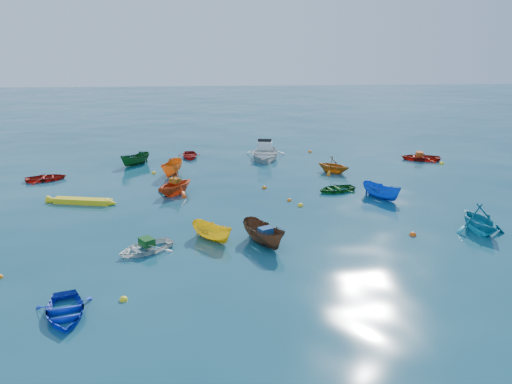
{
  "coord_description": "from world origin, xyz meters",
  "views": [
    {
      "loc": [
        -2.25,
        -24.91,
        9.79
      ],
      "look_at": [
        0.0,
        5.0,
        0.4
      ],
      "focal_mm": 35.0,
      "sensor_mm": 36.0,
      "label": 1
    }
  ],
  "objects": [
    {
      "name": "dinghy_red_far",
      "position": [
        -4.77,
        16.52,
        0.0
      ],
      "size": [
        2.16,
        2.84,
        0.56
      ],
      "primitive_type": "imported",
      "rotation": [
        0.0,
        0.0,
        0.09
      ],
      "color": "#9F120D",
      "rests_on": "ground"
    },
    {
      "name": "motorboat_white",
      "position": [
        1.54,
        15.68,
        0.0
      ],
      "size": [
        4.03,
        5.14,
        1.57
      ],
      "primitive_type": "imported",
      "rotation": [
        0.0,
        0.0,
        -0.15
      ],
      "color": "silver",
      "rests_on": "ground"
    },
    {
      "name": "kayak_yellow",
      "position": [
        -10.69,
        4.72,
        0.0
      ],
      "size": [
        4.24,
        1.49,
        0.43
      ],
      "primitive_type": null,
      "rotation": [
        0.0,
        0.0,
        1.36
      ],
      "color": "yellow",
      "rests_on": "ground"
    },
    {
      "name": "buoy_or_c",
      "position": [
        0.72,
        7.07,
        0.0
      ],
      "size": [
        0.34,
        0.34,
        0.34
      ],
      "primitive_type": "sphere",
      "color": "#CF670B",
      "rests_on": "ground"
    },
    {
      "name": "tarp_orange_b",
      "position": [
        14.25,
        14.19,
        0.5
      ],
      "size": [
        0.72,
        0.84,
        0.35
      ],
      "primitive_type": "cube",
      "rotation": [
        0.0,
        0.0,
        -1.83
      ],
      "color": "#CD4F15",
      "rests_on": "dinghy_red_ne"
    },
    {
      "name": "buoy_or_b",
      "position": [
        7.58,
        -1.78,
        0.0
      ],
      "size": [
        0.37,
        0.37,
        0.37
      ],
      "primitive_type": "sphere",
      "color": "#EA500C",
      "rests_on": "ground"
    },
    {
      "name": "sampan_green_far",
      "position": [
        -8.92,
        14.2,
        0.0
      ],
      "size": [
        2.63,
        2.71,
        1.06
      ],
      "primitive_type": "imported",
      "rotation": [
        0.0,
        0.0,
        -0.75
      ],
      "color": "#10451B",
      "rests_on": "ground"
    },
    {
      "name": "tarp_green_a",
      "position": [
        -5.79,
        -2.69,
        0.46
      ],
      "size": [
        0.87,
        0.91,
        0.35
      ],
      "primitive_type": "cube",
      "rotation": [
        0.0,
        0.0,
        -0.94
      ],
      "color": "#134C19",
      "rests_on": "dinghy_white_near"
    },
    {
      "name": "buoy_ye_a",
      "position": [
        -6.09,
        -7.38,
        0.0
      ],
      "size": [
        0.33,
        0.33,
        0.33
      ],
      "primitive_type": "sphere",
      "color": "yellow",
      "rests_on": "ground"
    },
    {
      "name": "ground",
      "position": [
        0.0,
        0.0,
        0.0
      ],
      "size": [
        160.0,
        160.0,
        0.0
      ],
      "primitive_type": "plane",
      "color": "#0A3E4F",
      "rests_on": "ground"
    },
    {
      "name": "buoy_or_d",
      "position": [
        2.02,
        4.31,
        0.0
      ],
      "size": [
        0.3,
        0.3,
        0.3
      ],
      "primitive_type": "sphere",
      "color": "orange",
      "rests_on": "ground"
    },
    {
      "name": "tarp_blue_a",
      "position": [
        -0.09,
        -2.47,
        0.76
      ],
      "size": [
        0.81,
        0.74,
        0.32
      ],
      "primitive_type": "cube",
      "rotation": [
        0.0,
        0.0,
        0.49
      ],
      "color": "navy",
      "rests_on": "sampan_brown_mid"
    },
    {
      "name": "sampan_orange_n",
      "position": [
        -5.75,
        11.01,
        0.0
      ],
      "size": [
        1.87,
        3.25,
        1.19
      ],
      "primitive_type": "imported",
      "rotation": [
        0.0,
        0.0,
        -0.25
      ],
      "color": "orange",
      "rests_on": "ground"
    },
    {
      "name": "buoy_ye_b",
      "position": [
        -9.07,
        5.11,
        0.0
      ],
      "size": [
        0.32,
        0.32,
        0.32
      ],
      "primitive_type": "sphere",
      "color": "yellow",
      "rests_on": "ground"
    },
    {
      "name": "dinghy_red_ne",
      "position": [
        14.35,
        14.16,
        0.0
      ],
      "size": [
        3.57,
        2.94,
        0.64
      ],
      "primitive_type": "imported",
      "rotation": [
        0.0,
        0.0,
        -1.83
      ],
      "color": "#B11B0E",
      "rests_on": "ground"
    },
    {
      "name": "sampan_yellow_mid",
      "position": [
        -2.7,
        -1.62,
        0.0
      ],
      "size": [
        2.53,
        2.54,
        1.01
      ],
      "primitive_type": "imported",
      "rotation": [
        0.0,
        0.0,
        0.78
      ],
      "color": "yellow",
      "rests_on": "ground"
    },
    {
      "name": "sampan_brown_mid",
      "position": [
        -0.16,
        -2.34,
        0.0
      ],
      "size": [
        2.51,
        3.32,
        1.21
      ],
      "primitive_type": "imported",
      "rotation": [
        0.0,
        0.0,
        0.49
      ],
      "color": "#50311D",
      "rests_on": "ground"
    },
    {
      "name": "buoy_ye_c",
      "position": [
        2.55,
        3.25,
        0.0
      ],
      "size": [
        0.37,
        0.37,
        0.37
      ],
      "primitive_type": "sphere",
      "color": "yellow",
      "rests_on": "ground"
    },
    {
      "name": "buoy_ye_d",
      "position": [
        -7.17,
        11.45,
        0.0
      ],
      "size": [
        0.34,
        0.34,
        0.34
      ],
      "primitive_type": "sphere",
      "color": "yellow",
      "rests_on": "ground"
    },
    {
      "name": "dinghy_white_near",
      "position": [
        -5.87,
        -2.75,
        0.0
      ],
      "size": [
        3.36,
        3.19,
        0.57
      ],
      "primitive_type": "imported",
      "rotation": [
        0.0,
        0.0,
        -0.94
      ],
      "color": "white",
      "rests_on": "ground"
    },
    {
      "name": "dinghy_orange_w",
      "position": [
        -5.18,
        6.24,
        0.0
      ],
      "size": [
        3.79,
        3.83,
        1.53
      ],
      "primitive_type": "imported",
      "rotation": [
        0.0,
        0.0,
        -0.71
      ],
      "color": "#E24915",
      "rests_on": "ground"
    },
    {
      "name": "buoy_ye_e",
      "position": [
        15.5,
        12.66,
        0.0
      ],
      "size": [
        0.39,
        0.39,
        0.39
      ],
      "primitive_type": "sphere",
      "color": "yellow",
      "rests_on": "ground"
    },
    {
      "name": "sampan_blue_far",
      "position": [
        7.87,
        4.34,
        0.0
      ],
      "size": [
        2.48,
        2.92,
        1.09
      ],
      "primitive_type": "imported",
      "rotation": [
        0.0,
        0.0,
        0.61
      ],
      "color": "blue",
      "rests_on": "ground"
    },
    {
      "name": "dinghy_cyan_se",
      "position": [
        11.2,
        -1.51,
        0.0
      ],
      "size": [
        2.8,
        3.18,
        1.58
      ],
      "primitive_type": "imported",
      "rotation": [
        0.0,
        0.0,
        0.07
      ],
      "color": "teal",
      "rests_on": "ground"
    },
    {
      "name": "tarp_orange_a",
      "position": [
        -5.15,
        6.28,
        0.91
      ],
      "size": [
        0.77,
        0.75,
        0.3
      ],
      "primitive_type": "cube",
      "rotation": [
        0.0,
        0.0,
        -0.71
      ],
      "color": "#AF5E12",
      "rests_on": "dinghy_orange_w"
    },
    {
      "name": "dinghy_blue_sw",
      "position": [
        -8.02,
        -8.36,
        0.0
      ],
      "size": [
        2.82,
        3.37,
        0.6
      ],
      "primitive_type": "imported",
      "rotation": [
        0.0,
        0.0,
        0.29
      ],
      "color": "#0F2DC0",
      "rests_on": "ground"
    },
    {
      "name": "dinghy_green_e",
      "position": [
        5.4,
        6.07,
        0.0
      ],
      "size": [
        3.02,
        2.55,
        0.53
      ],
      "primitive_type": "imported",
      "rotation": [
        0.0,
        0.0,
        -1.25
      ],
      "color": "#14571B",
      "rests_on": "ground"
    },
    {
      "name": "dinghy_red_nw",
      "position": [
        -14.58,
        10.18,
        0.0
      ],
      "size": [
        3.23,
        2.73,
        0.57
      ],
      "primitive_type": "imported",
      "rotation": [
        0.0,
        0.0,
        1.89
      ],
      "color": "#AE190E",
      "rests_on": "ground"
    },
    {
      "name": "buoy_or_e",
      "position": [
        5.73,
        17.67,
        0.0
      ],
      "size": [
        0.35,
        0.35,
        0.35
      ],
      "primitive_type": "sphere",
      "color": "orange",
      "rests_on": "ground"
    },
    {
      "name": "dinghy_orange_far",
      "position": [
        6.23,
        10.71,
        0.0
      ],
      "size": [
        3.35,
        3.31,
        1.34
      ],
      "primitive_type": "imported",
      "rotation": [
        0.0,
        0.0,
        0.87
      ],
      "color": "#B96611",
      "rests_on": "ground"
    }
  ]
}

